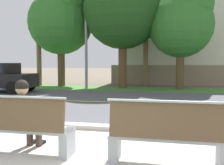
{
  "coord_description": "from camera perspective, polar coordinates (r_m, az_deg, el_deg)",
  "views": [
    {
      "loc": [
        1.17,
        -3.29,
        1.52
      ],
      "look_at": [
        -0.29,
        3.57,
        1.0
      ],
      "focal_mm": 41.41,
      "sensor_mm": 36.0,
      "label": 1
    }
  ],
  "objects": [
    {
      "name": "house_across_street",
      "position": [
        21.73,
        17.9,
        10.17
      ],
      "size": [
        10.85,
        6.91,
        7.59
      ],
      "color": "beige",
      "rests_on": "ground_plane"
    },
    {
      "name": "street_asphalt",
      "position": [
        9.98,
        5.11,
        -4.51
      ],
      "size": [
        52.0,
        8.0,
        0.01
      ],
      "primitive_type": "cube",
      "color": "#515156",
      "rests_on": "ground_plane"
    },
    {
      "name": "bench_right",
      "position": [
        3.95,
        12.05,
        -11.58
      ],
      "size": [
        1.73,
        0.48,
        1.01
      ],
      "color": "#9EA0A8",
      "rests_on": "ground_plane"
    },
    {
      "name": "shade_tree_far_left",
      "position": [
        17.69,
        -10.98,
        13.93
      ],
      "size": [
        4.22,
        4.22,
        6.95
      ],
      "color": "brown",
      "rests_on": "ground_plane"
    },
    {
      "name": "streetlamp",
      "position": [
        15.92,
        -5.55,
        13.63
      ],
      "size": [
        0.24,
        2.1,
        7.22
      ],
      "color": "gray",
      "rests_on": "ground_plane"
    },
    {
      "name": "sidewalk_pavement",
      "position": [
        4.16,
        -5.43,
        -17.14
      ],
      "size": [
        44.0,
        3.6,
        0.01
      ],
      "primitive_type": "cube",
      "color": "#B7B2A8",
      "rests_on": "ground_plane"
    },
    {
      "name": "shade_tree_left",
      "position": [
        16.08,
        2.87,
        17.11
      ],
      "size": [
        4.76,
        4.76,
        7.85
      ],
      "color": "brown",
      "rests_on": "ground_plane"
    },
    {
      "name": "shade_tree_centre",
      "position": [
        15.66,
        15.43,
        13.1
      ],
      "size": [
        3.71,
        3.71,
        6.11
      ],
      "color": "brown",
      "rests_on": "ground_plane"
    },
    {
      "name": "seated_person_olive",
      "position": [
        4.69,
        -18.55,
        -6.36
      ],
      "size": [
        0.52,
        0.68,
        1.25
      ],
      "color": "#47382D",
      "rests_on": "ground_plane"
    },
    {
      "name": "ground_plane",
      "position": [
        11.45,
        6.01,
        -3.41
      ],
      "size": [
        140.0,
        140.0,
        0.0
      ],
      "primitive_type": "plane",
      "color": "#665B4C"
    },
    {
      "name": "road_centre_line",
      "position": [
        9.98,
        5.11,
        -4.49
      ],
      "size": [
        48.0,
        0.14,
        0.01
      ],
      "primitive_type": "cube",
      "color": "#E0CC4C",
      "rests_on": "ground_plane"
    },
    {
      "name": "curb_edge",
      "position": [
        5.95,
        0.27,
        -10.03
      ],
      "size": [
        44.0,
        0.3,
        0.11
      ],
      "primitive_type": "cube",
      "color": "#ADA89E",
      "rests_on": "ground_plane"
    },
    {
      "name": "garden_wall",
      "position": [
        18.5,
        20.06,
        1.45
      ],
      "size": [
        13.0,
        0.36,
        1.4
      ],
      "primitive_type": "cube",
      "color": "gray",
      "rests_on": "ground_plane"
    },
    {
      "name": "bench_left",
      "position": [
        4.59,
        -19.54,
        -9.47
      ],
      "size": [
        1.73,
        0.48,
        1.01
      ],
      "color": "#9EA0A8",
      "rests_on": "ground_plane"
    },
    {
      "name": "far_verge_grass",
      "position": [
        15.31,
        7.52,
        -1.46
      ],
      "size": [
        48.0,
        2.8,
        0.02
      ],
      "primitive_type": "cube",
      "color": "#478438",
      "rests_on": "ground_plane"
    }
  ]
}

